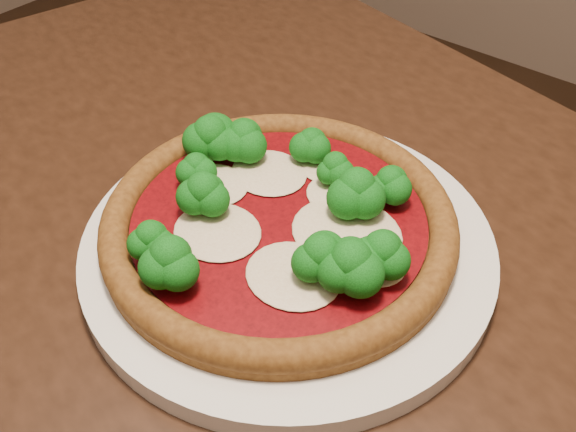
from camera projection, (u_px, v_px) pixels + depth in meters
The scene contains 3 objects.
dining_table at pixel (294, 426), 0.50m from camera, with size 1.39×1.09×0.75m.
plate at pixel (288, 245), 0.50m from camera, with size 0.32×0.32×0.02m, color silver.
pizza at pixel (280, 217), 0.49m from camera, with size 0.27×0.27×0.06m.
Camera 1 is at (0.37, -0.04, 1.12)m, focal length 40.00 mm.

